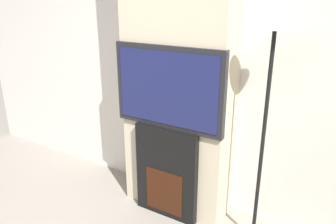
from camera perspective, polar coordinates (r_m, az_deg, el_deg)
The scene contains 5 objects.
wall_back at distance 3.06m, azimuth 3.97°, elevation 7.97°, with size 6.00×0.06×2.70m.
chimney_breast at distance 2.87m, azimuth 1.95°, elevation 7.22°, with size 0.99×0.38×2.70m.
fireplace at distance 3.05m, azimuth -0.01°, elevation -10.41°, with size 0.61×0.15×0.88m.
television at distance 2.74m, azimuth -0.03°, elevation 4.18°, with size 1.02×0.07×0.71m.
floor_lamp at distance 2.45m, azimuth 17.23°, elevation 5.22°, with size 0.28×0.28×1.85m.
Camera 1 is at (1.36, -0.64, 1.97)m, focal length 35.00 mm.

